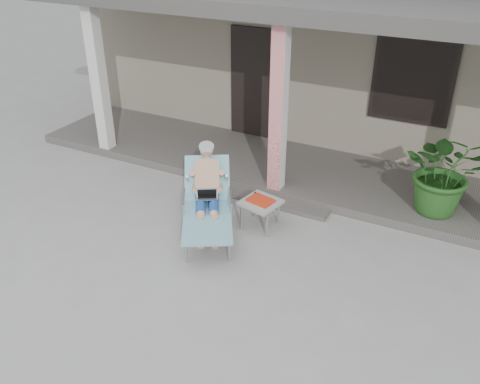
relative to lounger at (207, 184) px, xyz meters
The scene contains 8 objects.
ground 1.18m from the lounger, 58.56° to the right, with size 60.00×60.00×0.00m, color #9E9E99.
house 5.79m from the lounger, 85.06° to the left, with size 10.40×5.40×3.30m.
porch_deck 2.34m from the lounger, 77.40° to the left, with size 10.00×2.00×0.15m, color #605B56.
porch_overhang 3.02m from the lounger, 77.09° to the left, with size 10.00×2.30×2.85m.
porch_step 1.34m from the lounger, 64.87° to the left, with size 2.00×0.30×0.07m, color #605B56.
lounger is the anchor object (origin of this frame).
side_table 0.83m from the lounger, 28.14° to the left, with size 0.61×0.61×0.46m.
potted_palm 3.45m from the lounger, 30.91° to the left, with size 1.18×1.02×1.31m, color #26591E.
Camera 1 is at (2.83, -4.60, 4.10)m, focal length 38.00 mm.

